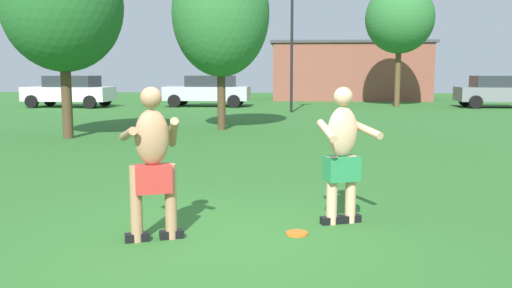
# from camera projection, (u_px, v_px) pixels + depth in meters

# --- Properties ---
(ground_plane) EXTENTS (80.00, 80.00, 0.00)m
(ground_plane) POSITION_uv_depth(u_px,v_px,m) (210.00, 242.00, 5.93)
(ground_plane) COLOR #2D6628
(player_near) EXTENTS (0.76, 0.74, 1.65)m
(player_near) POSITION_uv_depth(u_px,v_px,m) (342.00, 152.00, 6.53)
(player_near) COLOR black
(player_near) RESTS_ON ground_plane
(player_in_red) EXTENTS (0.75, 0.72, 1.67)m
(player_in_red) POSITION_uv_depth(u_px,v_px,m) (153.00, 160.00, 5.89)
(player_in_red) COLOR black
(player_in_red) RESTS_ON ground_plane
(frisbee) EXTENTS (0.25, 0.25, 0.03)m
(frisbee) POSITION_uv_depth(u_px,v_px,m) (297.00, 233.00, 6.19)
(frisbee) COLOR orange
(frisbee) RESTS_ON ground_plane
(car_white_near_post) EXTENTS (4.40, 2.24, 1.58)m
(car_white_near_post) POSITION_uv_depth(u_px,v_px,m) (70.00, 91.00, 27.48)
(car_white_near_post) COLOR white
(car_white_near_post) RESTS_ON ground_plane
(car_gray_mid_lot) EXTENTS (4.35, 2.13, 1.58)m
(car_gray_mid_lot) POSITION_uv_depth(u_px,v_px,m) (501.00, 91.00, 27.16)
(car_gray_mid_lot) COLOR slate
(car_gray_mid_lot) RESTS_ON ground_plane
(car_silver_far_end) EXTENTS (4.34, 2.11, 1.58)m
(car_silver_far_end) POSITION_uv_depth(u_px,v_px,m) (208.00, 90.00, 28.09)
(car_silver_far_end) COLOR silver
(car_silver_far_end) RESTS_ON ground_plane
(lamp_post) EXTENTS (0.60, 0.24, 5.44)m
(lamp_post) POSITION_uv_depth(u_px,v_px,m) (292.00, 35.00, 23.70)
(lamp_post) COLOR black
(lamp_post) RESTS_ON ground_plane
(outbuilding_behind_lot) EXTENTS (9.85, 5.82, 3.62)m
(outbuilding_behind_lot) POSITION_uv_depth(u_px,v_px,m) (348.00, 71.00, 35.06)
(outbuilding_behind_lot) COLOR brown
(outbuilding_behind_lot) RESTS_ON ground_plane
(tree_left_field) EXTENTS (3.19, 3.19, 5.30)m
(tree_left_field) POSITION_uv_depth(u_px,v_px,m) (62.00, 6.00, 14.52)
(tree_left_field) COLOR #4C3823
(tree_left_field) RESTS_ON ground_plane
(tree_right_field) EXTENTS (2.98, 2.98, 5.49)m
(tree_right_field) POSITION_uv_depth(u_px,v_px,m) (221.00, 14.00, 16.67)
(tree_right_field) COLOR #4C3823
(tree_right_field) RESTS_ON ground_plane
(tree_behind_players) EXTENTS (3.40, 3.40, 6.15)m
(tree_behind_players) POSITION_uv_depth(u_px,v_px,m) (400.00, 19.00, 27.23)
(tree_behind_players) COLOR brown
(tree_behind_players) RESTS_ON ground_plane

